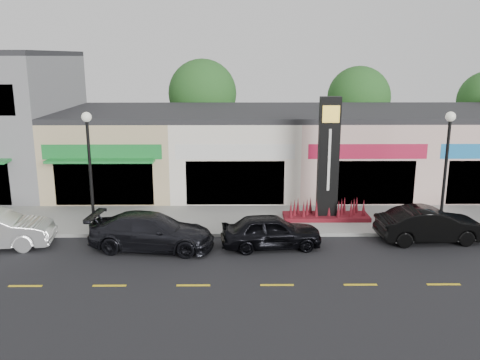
% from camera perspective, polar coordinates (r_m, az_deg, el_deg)
% --- Properties ---
extents(ground, '(120.00, 120.00, 0.00)m').
position_cam_1_polar(ground, '(21.36, 3.53, -8.24)').
color(ground, black).
rests_on(ground, ground).
extents(sidewalk, '(52.00, 4.30, 0.15)m').
position_cam_1_polar(sidewalk, '(25.42, 2.85, -4.42)').
color(sidewalk, gray).
rests_on(sidewalk, ground).
extents(curb, '(52.00, 0.20, 0.15)m').
position_cam_1_polar(curb, '(23.29, 3.17, -6.14)').
color(curb, gray).
rests_on(curb, ground).
extents(shop_beige, '(7.00, 10.85, 4.80)m').
position_cam_1_polar(shop_beige, '(32.49, -13.01, 3.47)').
color(shop_beige, tan).
rests_on(shop_beige, ground).
extents(shop_cream, '(7.00, 10.01, 4.80)m').
position_cam_1_polar(shop_cream, '(31.73, -0.55, 3.59)').
color(shop_cream, silver).
rests_on(shop_cream, ground).
extents(shop_pink_w, '(7.00, 10.01, 4.80)m').
position_cam_1_polar(shop_pink_w, '(32.49, 11.92, 3.53)').
color(shop_pink_w, beige).
rests_on(shop_pink_w, ground).
extents(shop_pink_e, '(7.00, 10.01, 4.80)m').
position_cam_1_polar(shop_pink_e, '(34.67, 23.31, 3.33)').
color(shop_pink_e, beige).
rests_on(shop_pink_e, ground).
extents(tree_rear_west, '(5.20, 5.20, 7.83)m').
position_cam_1_polar(tree_rear_west, '(39.44, -4.24, 9.67)').
color(tree_rear_west, '#382619').
rests_on(tree_rear_west, ground).
extents(tree_rear_mid, '(4.80, 4.80, 7.29)m').
position_cam_1_polar(tree_rear_mid, '(40.51, 13.18, 8.98)').
color(tree_rear_mid, '#382619').
rests_on(tree_rear_mid, ground).
extents(lamp_west_near, '(0.44, 0.44, 5.47)m').
position_cam_1_polar(lamp_west_near, '(23.63, -16.54, 2.16)').
color(lamp_west_near, black).
rests_on(lamp_west_near, sidewalk).
extents(lamp_east_near, '(0.44, 0.44, 5.47)m').
position_cam_1_polar(lamp_east_near, '(24.61, 22.16, 2.15)').
color(lamp_east_near, black).
rests_on(lamp_east_near, sidewalk).
extents(pylon_sign, '(4.20, 1.30, 6.00)m').
position_cam_1_polar(pylon_sign, '(25.03, 9.80, 0.34)').
color(pylon_sign, '#4F0D1D').
rests_on(pylon_sign, sidewalk).
extents(car_dark_sedan, '(2.76, 5.49, 1.53)m').
position_cam_1_polar(car_dark_sedan, '(21.91, -9.87, -5.72)').
color(car_dark_sedan, black).
rests_on(car_dark_sedan, ground).
extents(car_black_sedan, '(2.14, 4.42, 1.45)m').
position_cam_1_polar(car_black_sedan, '(21.78, 3.52, -5.76)').
color(car_black_sedan, black).
rests_on(car_black_sedan, ground).
extents(car_black_conv, '(1.90, 4.72, 1.53)m').
position_cam_1_polar(car_black_conv, '(23.93, 20.56, -4.74)').
color(car_black_conv, black).
rests_on(car_black_conv, ground).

